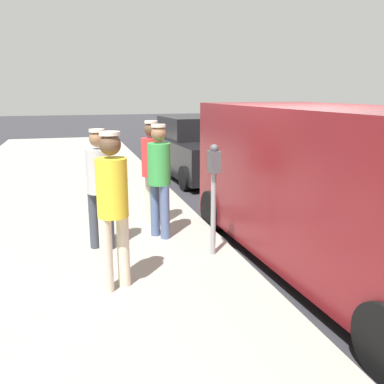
% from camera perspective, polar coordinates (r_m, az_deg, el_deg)
% --- Properties ---
extents(ground_plane, '(80.00, 80.00, 0.00)m').
position_cam_1_polar(ground_plane, '(6.62, 13.47, -7.53)').
color(ground_plane, '#2D2D33').
extents(sidewalk_slab, '(5.00, 32.00, 0.15)m').
position_cam_1_polar(sidewalk_slab, '(5.82, -18.71, -10.10)').
color(sidewalk_slab, '#9E998E').
rests_on(sidewalk_slab, ground).
extents(parking_meter_near, '(0.14, 0.18, 1.52)m').
position_cam_1_polar(parking_meter_near, '(5.55, 2.98, 1.51)').
color(parking_meter_near, gray).
rests_on(parking_meter_near, sidewalk_slab).
extents(pedestrian_in_yellow, '(0.34, 0.34, 1.78)m').
position_cam_1_polar(pedestrian_in_yellow, '(4.62, -10.76, -1.22)').
color(pedestrian_in_yellow, beige).
rests_on(pedestrian_in_yellow, sidewalk_slab).
extents(pedestrian_in_green, '(0.34, 0.34, 1.72)m').
position_cam_1_polar(pedestrian_in_green, '(6.27, -4.48, 2.49)').
color(pedestrian_in_green, '#4C608C').
rests_on(pedestrian_in_green, sidewalk_slab).
extents(pedestrian_in_gray, '(0.34, 0.34, 1.70)m').
position_cam_1_polar(pedestrian_in_gray, '(5.92, -12.50, 1.38)').
color(pedestrian_in_gray, '#383D47').
rests_on(pedestrian_in_gray, sidewalk_slab).
extents(pedestrian_in_red, '(0.34, 0.35, 1.73)m').
position_cam_1_polar(pedestrian_in_red, '(6.89, -5.46, 3.53)').
color(pedestrian_in_red, beige).
rests_on(pedestrian_in_red, sidewalk_slab).
extents(parked_van, '(2.27, 5.26, 2.15)m').
position_cam_1_polar(parked_van, '(5.72, 19.36, 0.84)').
color(parked_van, maroon).
rests_on(parked_van, ground).
extents(parked_sedan_behind, '(2.17, 4.50, 1.65)m').
position_cam_1_polar(parked_sedan_behind, '(11.88, 0.50, 5.83)').
color(parked_sedan_behind, black).
rests_on(parked_sedan_behind, ground).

